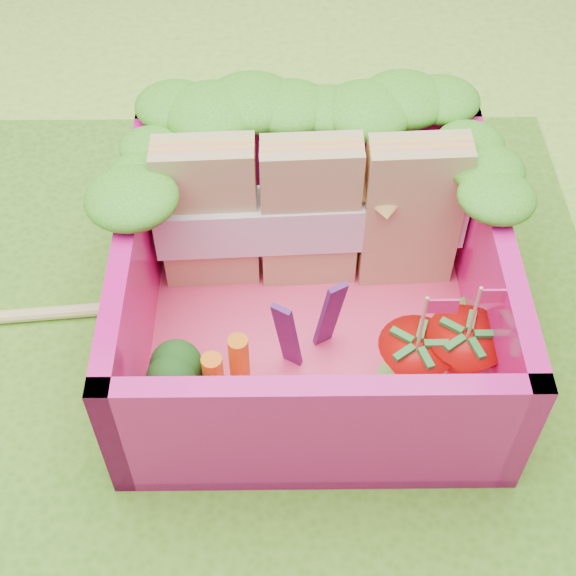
% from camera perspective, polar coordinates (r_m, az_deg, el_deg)
% --- Properties ---
extents(ground, '(14.00, 14.00, 0.00)m').
position_cam_1_polar(ground, '(3.05, -1.56, -3.44)').
color(ground, '#76C136').
rests_on(ground, ground).
extents(placemat, '(2.60, 2.60, 0.03)m').
position_cam_1_polar(placemat, '(3.04, -1.57, -3.27)').
color(placemat, '#4E8B1F').
rests_on(placemat, ground).
extents(bento_floor, '(1.30, 1.30, 0.05)m').
position_cam_1_polar(bento_floor, '(3.01, 1.58, -2.79)').
color(bento_floor, '#FF4173').
rests_on(bento_floor, placemat).
extents(bento_box, '(1.30, 1.30, 0.55)m').
position_cam_1_polar(bento_box, '(2.81, 1.69, 0.35)').
color(bento_box, '#DA127D').
rests_on(bento_box, placemat).
extents(lettuce_ruffle, '(1.43, 0.77, 0.11)m').
position_cam_1_polar(lettuce_ruffle, '(2.92, 1.57, 11.49)').
color(lettuce_ruffle, '#318518').
rests_on(lettuce_ruffle, bento_box).
extents(sandwich_stack, '(1.14, 0.22, 0.63)m').
position_cam_1_polar(sandwich_stack, '(2.94, 1.68, 5.27)').
color(sandwich_stack, tan).
rests_on(sandwich_stack, bento_floor).
extents(broccoli, '(0.30, 0.30, 0.25)m').
position_cam_1_polar(broccoli, '(2.67, -7.84, -5.72)').
color(broccoli, '#678F45').
rests_on(broccoli, bento_floor).
extents(carrot_sticks, '(0.15, 0.15, 0.27)m').
position_cam_1_polar(carrot_sticks, '(2.69, -4.38, -6.10)').
color(carrot_sticks, orange).
rests_on(carrot_sticks, bento_floor).
extents(purple_wedges, '(0.22, 0.14, 0.38)m').
position_cam_1_polar(purple_wedges, '(2.74, 1.49, -2.66)').
color(purple_wedges, '#471A5D').
rests_on(purple_wedges, bento_floor).
extents(strawberry_left, '(0.26, 0.26, 0.50)m').
position_cam_1_polar(strawberry_left, '(2.73, 8.90, -5.60)').
color(strawberry_left, '#B70E0B').
rests_on(strawberry_left, bento_floor).
extents(strawberry_right, '(0.27, 0.27, 0.51)m').
position_cam_1_polar(strawberry_right, '(2.78, 12.23, -4.97)').
color(strawberry_right, '#B70E0B').
rests_on(strawberry_right, bento_floor).
extents(snap_peas, '(0.54, 0.63, 0.05)m').
position_cam_1_polar(snap_peas, '(2.88, 8.78, -5.28)').
color(snap_peas, '#57A032').
rests_on(snap_peas, bento_floor).
extents(chopsticks, '(2.35, 0.27, 0.04)m').
position_cam_1_polar(chopsticks, '(3.20, -17.83, -1.82)').
color(chopsticks, '#E6CC7E').
rests_on(chopsticks, placemat).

